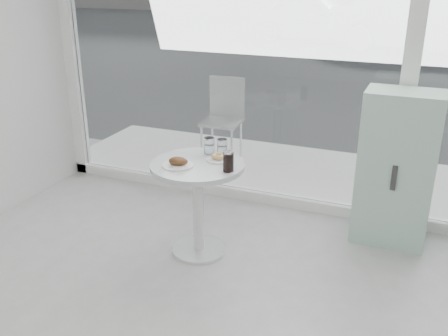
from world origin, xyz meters
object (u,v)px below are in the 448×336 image
at_px(car_white, 316,18).
at_px(plate_donut, 219,158).
at_px(mint_cabinet, 396,169).
at_px(main_table, 198,189).
at_px(water_tumbler_b, 222,148).
at_px(cola_glass, 228,162).
at_px(patio_chair, 224,115).
at_px(water_tumbler_a, 209,147).
at_px(plate_fritter, 178,163).
at_px(car_silver, 426,24).

distance_m(car_white, plate_donut, 12.78).
bearing_deg(mint_cabinet, main_table, -149.66).
bearing_deg(water_tumbler_b, plate_donut, -80.11).
distance_m(plate_donut, cola_glass, 0.24).
height_order(main_table, car_white, car_white).
relative_size(main_table, car_white, 0.18).
xyz_separation_m(patio_chair, water_tumbler_b, (0.65, -1.65, 0.23)).
bearing_deg(mint_cabinet, water_tumbler_a, -157.18).
height_order(car_white, plate_fritter, car_white).
relative_size(patio_chair, plate_donut, 4.94).
distance_m(patio_chair, plate_donut, 1.91).
relative_size(car_white, water_tumbler_b, 33.05).
bearing_deg(car_white, water_tumbler_a, -156.54).
bearing_deg(patio_chair, water_tumbler_a, -75.15).
distance_m(patio_chair, water_tumbler_b, 1.79).
height_order(water_tumbler_a, water_tumbler_b, water_tumbler_a).
height_order(car_silver, cola_glass, car_silver).
distance_m(water_tumbler_a, cola_glass, 0.40).
relative_size(patio_chair, cola_glass, 6.33).
relative_size(mint_cabinet, car_white, 0.30).
height_order(plate_donut, water_tumbler_a, water_tumbler_a).
distance_m(car_silver, water_tumbler_b, 11.21).
bearing_deg(patio_chair, car_silver, 75.36).
xyz_separation_m(car_white, plate_fritter, (1.76, -12.85, 0.07)).
bearing_deg(car_white, main_table, -156.69).
bearing_deg(mint_cabinet, plate_donut, -151.37).
bearing_deg(car_silver, water_tumbler_a, -168.13).
height_order(mint_cabinet, cola_glass, mint_cabinet).
bearing_deg(mint_cabinet, car_white, 106.00).
relative_size(car_silver, water_tumbler_a, 36.29).
relative_size(mint_cabinet, patio_chair, 1.32).
relative_size(main_table, mint_cabinet, 0.60).
relative_size(water_tumbler_a, cola_glass, 0.88).
distance_m(car_silver, cola_glass, 11.49).
height_order(patio_chair, water_tumbler_b, patio_chair).
relative_size(car_white, car_silver, 0.88).
bearing_deg(plate_donut, water_tumbler_a, 139.66).
xyz_separation_m(water_tumbler_b, cola_glass, (0.17, -0.30, 0.02)).
bearing_deg(car_silver, plate_donut, -167.43).
xyz_separation_m(mint_cabinet, water_tumbler_b, (-1.30, -0.55, 0.19)).
distance_m(car_silver, plate_donut, 11.32).
bearing_deg(plate_fritter, plate_donut, 44.61).
distance_m(patio_chair, plate_fritter, 2.06).
bearing_deg(cola_glass, plate_donut, 129.80).
height_order(mint_cabinet, patio_chair, mint_cabinet).
bearing_deg(car_white, water_tumbler_b, -156.07).
height_order(mint_cabinet, plate_fritter, mint_cabinet).
relative_size(water_tumbler_b, cola_glass, 0.85).
distance_m(water_tumbler_a, water_tumbler_b, 0.11).
bearing_deg(plate_donut, car_silver, 83.86).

